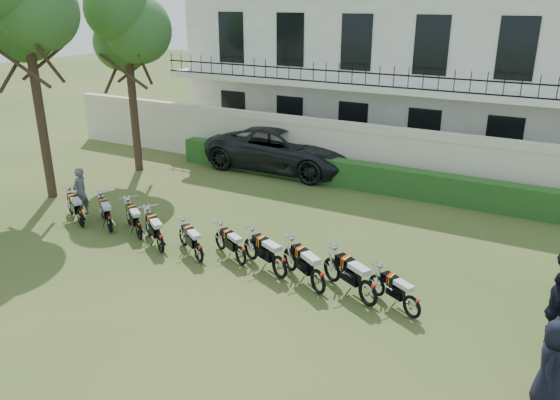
{
  "coord_description": "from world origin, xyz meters",
  "views": [
    {
      "loc": [
        6.68,
        -11.38,
        6.78
      ],
      "look_at": [
        -0.68,
        2.11,
        1.07
      ],
      "focal_mm": 35.0,
      "sensor_mm": 36.0,
      "label": 1
    }
  ],
  "objects": [
    {
      "name": "ground",
      "position": [
        0.0,
        0.0,
        0.0
      ],
      "size": [
        100.0,
        100.0,
        0.0
      ],
      "primitive_type": "plane",
      "color": "#314B1E",
      "rests_on": "ground"
    },
    {
      "name": "suv",
      "position": [
        -3.72,
        7.97,
        0.89
      ],
      "size": [
        6.47,
        3.05,
        1.79
      ],
      "primitive_type": "imported",
      "rotation": [
        0.0,
        0.0,
        1.58
      ],
      "color": "black",
      "rests_on": "ground"
    },
    {
      "name": "motorcycle_5",
      "position": [
        -0.56,
        -0.33,
        0.43
      ],
      "size": [
        1.54,
        0.88,
        0.92
      ],
      "rotation": [
        0.0,
        0.0,
        1.09
      ],
      "color": "black",
      "rests_on": "ground"
    },
    {
      "name": "building",
      "position": [
        0.0,
        13.96,
        3.71
      ],
      "size": [
        20.4,
        9.6,
        7.4
      ],
      "color": "white",
      "rests_on": "ground"
    },
    {
      "name": "motorcycle_4",
      "position": [
        -1.63,
        -0.74,
        0.44
      ],
      "size": [
        1.54,
        1.0,
        0.96
      ],
      "rotation": [
        0.0,
        0.0,
        1.01
      ],
      "color": "black",
      "rests_on": "ground"
    },
    {
      "name": "motorcycle_8",
      "position": [
        3.15,
        -0.67,
        0.51
      ],
      "size": [
        1.8,
        1.08,
        1.1
      ],
      "rotation": [
        0.0,
        0.0,
        1.06
      ],
      "color": "black",
      "rests_on": "ground"
    },
    {
      "name": "motorcycle_3",
      "position": [
        -2.94,
        -0.77,
        0.47
      ],
      "size": [
        1.61,
        1.15,
        1.03
      ],
      "rotation": [
        0.0,
        0.0,
        0.97
      ],
      "color": "black",
      "rests_on": "ground"
    },
    {
      "name": "tree_west_near",
      "position": [
        -8.96,
        5.0,
        5.89
      ],
      "size": [
        3.4,
        3.2,
        7.9
      ],
      "color": "#473323",
      "rests_on": "ground"
    },
    {
      "name": "motorcycle_1",
      "position": [
        -5.24,
        -0.41,
        0.47
      ],
      "size": [
        1.57,
        1.13,
        1.01
      ],
      "rotation": [
        0.0,
        0.0,
        0.96
      ],
      "color": "black",
      "rests_on": "ground"
    },
    {
      "name": "tree_west_mid",
      "position": [
        -9.46,
        1.0,
        6.67
      ],
      "size": [
        3.4,
        3.2,
        8.82
      ],
      "color": "#473323",
      "rests_on": "ground"
    },
    {
      "name": "motorcycle_2",
      "position": [
        -4.1,
        -0.37,
        0.46
      ],
      "size": [
        1.55,
        1.08,
        0.99
      ],
      "rotation": [
        0.0,
        0.0,
        0.98
      ],
      "color": "black",
      "rests_on": "ground"
    },
    {
      "name": "hedge",
      "position": [
        1.0,
        7.2,
        0.5
      ],
      "size": [
        18.0,
        0.6,
        1.0
      ],
      "primitive_type": "cube",
      "color": "#204D1B",
      "rests_on": "ground"
    },
    {
      "name": "motorcycle_6",
      "position": [
        0.71,
        -0.48,
        0.49
      ],
      "size": [
        1.8,
        0.95,
        1.06
      ],
      "rotation": [
        0.0,
        0.0,
        1.14
      ],
      "color": "black",
      "rests_on": "ground"
    },
    {
      "name": "officer_0",
      "position": [
        7.05,
        -2.25,
        0.83
      ],
      "size": [
        0.63,
        0.88,
        1.67
      ],
      "primitive_type": "imported",
      "rotation": [
        0.0,
        0.0,
        1.44
      ],
      "color": "black",
      "rests_on": "ground"
    },
    {
      "name": "inspector",
      "position": [
        -7.07,
        0.2,
        0.82
      ],
      "size": [
        0.49,
        0.66,
        1.64
      ],
      "primitive_type": "imported",
      "rotation": [
        0.0,
        0.0,
        -1.4
      ],
      "color": "#5C5C61",
      "rests_on": "ground"
    },
    {
      "name": "motorcycle_9",
      "position": [
        4.2,
        -0.67,
        0.43
      ],
      "size": [
        1.52,
        0.9,
        0.92
      ],
      "rotation": [
        0.0,
        0.0,
        1.06
      ],
      "color": "black",
      "rests_on": "ground"
    },
    {
      "name": "perimeter_wall",
      "position": [
        0.0,
        8.0,
        1.17
      ],
      "size": [
        30.0,
        0.35,
        2.3
      ],
      "color": "beige",
      "rests_on": "ground"
    },
    {
      "name": "motorcycle_7",
      "position": [
        1.9,
        -0.71,
        0.5
      ],
      "size": [
        1.72,
        1.15,
        1.08
      ],
      "rotation": [
        0.0,
        0.0,
        1.0
      ],
      "color": "black",
      "rests_on": "ground"
    },
    {
      "name": "motorcycle_0",
      "position": [
        -6.34,
        -0.54,
        0.48
      ],
      "size": [
        1.71,
        0.99,
        1.03
      ],
      "rotation": [
        0.0,
        0.0,
        1.08
      ],
      "color": "black",
      "rests_on": "ground"
    },
    {
      "name": "officer_2",
      "position": [
        7.01,
        -0.36,
        0.86
      ],
      "size": [
        0.58,
        1.06,
        1.72
      ],
      "primitive_type": "imported",
      "rotation": [
        0.0,
        0.0,
        1.73
      ],
      "color": "black",
      "rests_on": "ground"
    }
  ]
}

